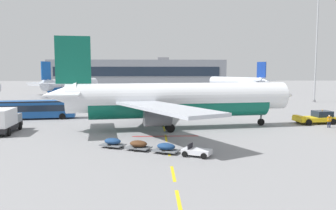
% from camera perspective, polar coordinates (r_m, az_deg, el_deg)
% --- Properties ---
extents(ground, '(400.00, 400.00, 0.00)m').
position_cam_1_polar(ground, '(63.76, 19.11, -1.65)').
color(ground, gray).
extents(apron_paint_markings, '(8.00, 95.10, 0.01)m').
position_cam_1_polar(apron_paint_markings, '(56.11, -0.99, -2.31)').
color(apron_paint_markings, yellow).
rests_on(apron_paint_markings, ground).
extents(airliner_foreground, '(34.78, 34.24, 12.20)m').
position_cam_1_polar(airliner_foreground, '(46.55, 1.39, 0.91)').
color(airliner_foreground, white).
rests_on(airliner_foreground, ground).
extents(pushback_tug, '(6.28, 3.71, 2.08)m').
position_cam_1_polar(pushback_tug, '(55.63, 23.47, -1.92)').
color(pushback_tug, yellow).
rests_on(pushback_tug, ground).
extents(airliner_mid_left, '(27.39, 28.64, 10.35)m').
position_cam_1_polar(airliner_mid_left, '(111.57, -15.80, 3.23)').
color(airliner_mid_left, silver).
rests_on(airliner_mid_left, ground).
extents(airliner_far_center, '(27.24, 28.89, 10.72)m').
position_cam_1_polar(airliner_far_center, '(129.07, 11.34, 3.71)').
color(airliner_far_center, silver).
rests_on(airliner_far_center, ground).
extents(apron_shuttle_bus, '(12.29, 4.45, 3.00)m').
position_cam_1_polar(apron_shuttle_bus, '(59.67, -20.92, -0.51)').
color(apron_shuttle_bus, '#194C99').
rests_on(apron_shuttle_bus, ground).
extents(ground_power_truck, '(3.08, 7.16, 3.14)m').
position_cam_1_polar(ground_power_truck, '(47.78, -25.60, -2.31)').
color(ground_power_truck, black).
rests_on(ground_power_truck, ground).
extents(baggage_train, '(11.04, 6.47, 1.14)m').
position_cam_1_polar(baggage_train, '(33.67, -2.63, -6.86)').
color(baggage_train, silver).
rests_on(baggage_train, ground).
extents(ground_crew_worker, '(0.70, 0.36, 1.75)m').
position_cam_1_polar(ground_crew_worker, '(52.37, 25.18, -2.33)').
color(ground_crew_worker, '#191E38').
rests_on(ground_crew_worker, ground).
extents(apron_light_mast_far, '(1.80, 1.80, 28.84)m').
position_cam_1_polar(apron_light_mast_far, '(93.20, 23.51, 11.30)').
color(apron_light_mast_far, slate).
rests_on(apron_light_mast_far, ground).
extents(terminal_satellite, '(91.04, 28.06, 14.84)m').
position_cam_1_polar(terminal_satellite, '(188.43, -4.97, 5.38)').
color(terminal_satellite, gray).
rests_on(terminal_satellite, ground).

